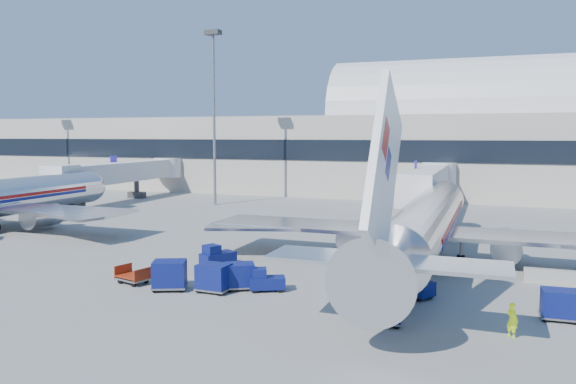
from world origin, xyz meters
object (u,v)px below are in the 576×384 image
at_px(barrier_near, 549,277).
at_px(jetbridge_mid, 127,172).
at_px(ramp_worker, 512,320).
at_px(jetbridge_near, 430,181).
at_px(tug_lead, 266,281).
at_px(mast_west, 214,92).
at_px(cart_train_c, 170,274).
at_px(tug_right, 411,283).
at_px(tug_left, 217,256).
at_px(cart_solo_far, 559,304).
at_px(cart_solo_near, 384,308).
at_px(cart_train_b, 214,277).
at_px(cart_open_red, 134,277).
at_px(airliner_main, 424,224).
at_px(cart_train_a, 240,275).

bearing_deg(barrier_near, jetbridge_mid, 151.20).
bearing_deg(jetbridge_mid, ramp_worker, -38.46).
distance_m(jetbridge_mid, ramp_worker, 63.86).
height_order(jetbridge_near, tug_lead, jetbridge_near).
relative_size(jetbridge_near, jetbridge_mid, 1.00).
distance_m(mast_west, barrier_near, 49.33).
bearing_deg(ramp_worker, mast_west, -4.74).
relative_size(jetbridge_near, cart_train_c, 11.18).
bearing_deg(jetbridge_near, tug_right, -85.61).
xyz_separation_m(tug_left, cart_solo_far, (21.45, -4.37, 0.10)).
bearing_deg(ramp_worker, tug_lead, 29.45).
bearing_deg(jetbridge_near, cart_solo_near, -87.01).
height_order(mast_west, cart_train_b, mast_west).
xyz_separation_m(jetbridge_mid, cart_open_red, (28.01, -37.77, -3.55)).
height_order(airliner_main, barrier_near, airliner_main).
xyz_separation_m(airliner_main, cart_solo_near, (-0.32, -13.64, -2.10)).
bearing_deg(cart_solo_far, cart_open_red, -179.19).
bearing_deg(ramp_worker, tug_right, -1.43).
bearing_deg(cart_train_a, barrier_near, -5.11).
bearing_deg(barrier_near, tug_lead, -154.46).
height_order(cart_train_c, cart_solo_near, cart_train_c).
xyz_separation_m(tug_right, cart_open_red, (-16.64, -3.26, -0.35)).
distance_m(barrier_near, ramp_worker, 11.14).
height_order(mast_west, cart_train_a, mast_west).
distance_m(tug_lead, ramp_worker, 13.92).
bearing_deg(cart_train_b, tug_right, 18.98).
relative_size(tug_right, tug_left, 1.00).
distance_m(cart_train_c, cart_solo_far, 21.38).
height_order(airliner_main, cart_train_b, airliner_main).
bearing_deg(cart_solo_far, jetbridge_mid, 142.47).
xyz_separation_m(cart_solo_far, ramp_worker, (-2.28, -3.41, -0.00)).
distance_m(barrier_near, cart_open_red, 25.98).
bearing_deg(jetbridge_near, airliner_main, -84.78).
relative_size(tug_right, cart_solo_near, 1.42).
distance_m(tug_right, ramp_worker, 7.39).
bearing_deg(jetbridge_near, jetbridge_mid, 180.00).
height_order(barrier_near, tug_lead, tug_lead).
bearing_deg(cart_train_c, cart_open_red, 147.29).
distance_m(airliner_main, cart_open_red, 20.16).
relative_size(barrier_near, cart_solo_far, 1.65).
distance_m(mast_west, cart_open_red, 41.94).
distance_m(cart_train_a, cart_train_b, 1.60).
bearing_deg(barrier_near, cart_solo_near, -126.76).
bearing_deg(tug_left, cart_solo_far, -73.57).
xyz_separation_m(cart_train_a, cart_train_b, (-1.19, -1.08, 0.05)).
xyz_separation_m(jetbridge_near, barrier_near, (10.40, -28.81, -3.48)).
relative_size(tug_lead, cart_solo_near, 1.22).
height_order(airliner_main, mast_west, mast_west).
bearing_deg(tug_right, cart_train_c, -133.44).
xyz_separation_m(tug_right, tug_left, (-13.87, 2.62, -0.01)).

